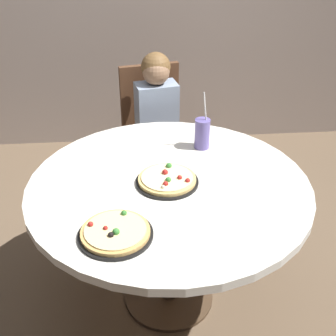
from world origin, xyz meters
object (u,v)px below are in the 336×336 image
at_px(pizza_cheese, 167,179).
at_px(soda_cup, 202,134).
at_px(chair_wooden, 153,128).
at_px(dining_table, 169,198).
at_px(diner_child, 160,146).
at_px(pizza_veggie, 115,233).

distance_m(pizza_cheese, soda_cup, 0.39).
xyz_separation_m(chair_wooden, soda_cup, (0.22, -0.69, 0.30)).
xyz_separation_m(dining_table, pizza_cheese, (-0.01, 0.00, 0.10)).
bearing_deg(diner_child, dining_table, -90.97).
bearing_deg(pizza_cheese, chair_wooden, 90.53).
xyz_separation_m(chair_wooden, pizza_cheese, (0.01, -1.02, 0.24)).
relative_size(dining_table, chair_wooden, 1.38).
distance_m(dining_table, soda_cup, 0.42).
bearing_deg(dining_table, pizza_cheese, 156.73).
xyz_separation_m(dining_table, chair_wooden, (-0.02, 1.02, -0.13)).
distance_m(dining_table, pizza_veggie, 0.44).
bearing_deg(pizza_veggie, diner_child, 78.05).
bearing_deg(diner_child, pizza_veggie, -101.95).
relative_size(pizza_cheese, soda_cup, 0.95).
distance_m(chair_wooden, pizza_cheese, 1.05).
distance_m(dining_table, diner_child, 0.86).
height_order(dining_table, pizza_cheese, pizza_cheese).
relative_size(dining_table, pizza_cheese, 4.51).
bearing_deg(pizza_cheese, soda_cup, 57.04).
xyz_separation_m(pizza_veggie, pizza_cheese, (0.23, 0.36, 0.00)).
distance_m(dining_table, pizza_cheese, 0.10).
relative_size(dining_table, pizza_veggie, 4.45).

